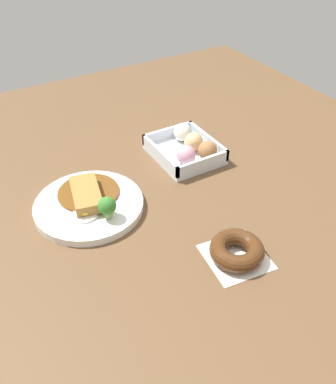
# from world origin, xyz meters

# --- Properties ---
(ground_plane) EXTENTS (1.60, 1.60, 0.00)m
(ground_plane) POSITION_xyz_m (0.00, 0.00, 0.00)
(ground_plane) COLOR brown
(curry_plate) EXTENTS (0.25, 0.25, 0.07)m
(curry_plate) POSITION_xyz_m (0.08, 0.11, 0.02)
(curry_plate) COLOR white
(curry_plate) RESTS_ON ground_plane
(donut_box) EXTENTS (0.18, 0.16, 0.06)m
(donut_box) POSITION_xyz_m (0.15, -0.19, 0.02)
(donut_box) COLOR silver
(donut_box) RESTS_ON ground_plane
(chocolate_ring_donut) EXTENTS (0.13, 0.13, 0.04)m
(chocolate_ring_donut) POSITION_xyz_m (-0.21, -0.08, 0.02)
(chocolate_ring_donut) COLOR white
(chocolate_ring_donut) RESTS_ON ground_plane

